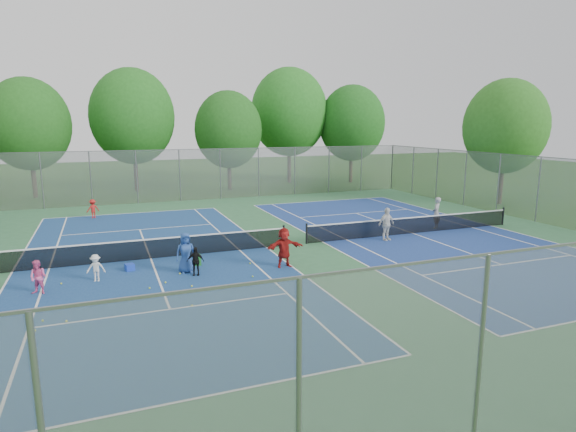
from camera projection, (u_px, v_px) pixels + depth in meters
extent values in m
plane|color=#24531A|center=(295.00, 245.00, 24.05)|extent=(120.00, 120.00, 0.00)
cube|color=#326A41|center=(295.00, 245.00, 24.05)|extent=(32.00, 32.00, 0.01)
cube|color=navy|center=(151.00, 259.00, 21.58)|extent=(10.97, 23.77, 0.01)
cube|color=navy|center=(413.00, 233.00, 26.52)|extent=(10.97, 23.77, 0.01)
cube|color=black|center=(150.00, 249.00, 21.49)|extent=(12.87, 0.10, 0.91)
cube|color=black|center=(413.00, 226.00, 26.44)|extent=(12.87, 0.10, 0.91)
cube|color=gray|center=(220.00, 174.00, 38.32)|extent=(32.00, 0.10, 4.00)
cube|color=gray|center=(538.00, 190.00, 29.33)|extent=(0.10, 32.00, 4.00)
cylinder|color=#443326|center=(34.00, 176.00, 38.92)|extent=(0.36, 0.36, 3.50)
ellipsoid|color=#1F5819|center=(28.00, 124.00, 38.13)|extent=(6.40, 6.40, 7.36)
cylinder|color=#443326|center=(136.00, 170.00, 42.63)|extent=(0.36, 0.36, 3.85)
ellipsoid|color=#21601B|center=(133.00, 116.00, 41.75)|extent=(7.20, 7.20, 8.28)
cylinder|color=#443326|center=(229.00, 172.00, 43.69)|extent=(0.36, 0.36, 3.15)
ellipsoid|color=#1E5619|center=(228.00, 130.00, 42.96)|extent=(6.00, 6.00, 6.90)
cylinder|color=#443326|center=(289.00, 162.00, 48.81)|extent=(0.36, 0.36, 4.20)
ellipsoid|color=#236B1E|center=(289.00, 112.00, 47.87)|extent=(7.60, 7.60, 8.74)
cylinder|color=#443326|center=(351.00, 165.00, 49.17)|extent=(0.36, 0.36, 3.50)
ellipsoid|color=#1C5819|center=(352.00, 123.00, 48.36)|extent=(6.60, 6.60, 7.59)
cylinder|color=#443326|center=(501.00, 181.00, 35.93)|extent=(0.36, 0.36, 3.50)
ellipsoid|color=#28631C|center=(505.00, 126.00, 35.17)|extent=(6.00, 6.00, 6.90)
cube|color=#183CB9|center=(130.00, 267.00, 19.84)|extent=(0.41, 0.41, 0.29)
cube|color=#23832B|center=(198.00, 260.00, 20.55)|extent=(0.25, 0.25, 0.49)
imported|color=#ED5C9C|center=(38.00, 277.00, 17.05)|extent=(0.75, 0.69, 1.25)
imported|color=silver|center=(96.00, 268.00, 18.44)|extent=(0.75, 0.52, 1.07)
imported|color=black|center=(195.00, 261.00, 19.15)|extent=(0.74, 0.46, 1.17)
imported|color=#274B92|center=(186.00, 253.00, 19.50)|extent=(0.84, 0.57, 1.66)
imported|color=#A11A17|center=(284.00, 248.00, 20.22)|extent=(1.58, 0.50, 1.70)
imported|color=red|center=(93.00, 209.00, 30.67)|extent=(0.90, 0.70, 1.23)
imported|color=#97979A|center=(436.00, 213.00, 27.66)|extent=(0.79, 0.76, 1.82)
imported|color=silver|center=(386.00, 224.00, 24.84)|extent=(1.08, 0.62, 1.73)
sphere|color=#D3EC37|center=(95.00, 303.00, 16.18)|extent=(0.07, 0.07, 0.07)
sphere|color=#B7C82E|center=(61.00, 284.00, 18.13)|extent=(0.07, 0.07, 0.07)
sphere|color=#B3D331|center=(250.00, 264.00, 20.73)|extent=(0.07, 0.07, 0.07)
sphere|color=#DAEE37|center=(165.00, 283.00, 18.26)|extent=(0.07, 0.07, 0.07)
sphere|color=gold|center=(35.00, 331.00, 14.04)|extent=(0.07, 0.07, 0.07)
sphere|color=yellow|center=(192.00, 287.00, 17.86)|extent=(0.07, 0.07, 0.07)
sphere|color=#B3D832|center=(43.00, 321.00, 14.74)|extent=(0.07, 0.07, 0.07)
sphere|color=#A3C52E|center=(150.00, 289.00, 17.64)|extent=(0.07, 0.07, 0.07)
sphere|color=#C9D030|center=(180.00, 274.00, 19.33)|extent=(0.07, 0.07, 0.07)
sphere|color=#A1C22D|center=(253.00, 277.00, 18.97)|extent=(0.07, 0.07, 0.07)
sphere|color=#E6F338|center=(67.00, 322.00, 14.71)|extent=(0.07, 0.07, 0.07)
sphere|color=#D0D631|center=(192.00, 306.00, 15.96)|extent=(0.07, 0.07, 0.07)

